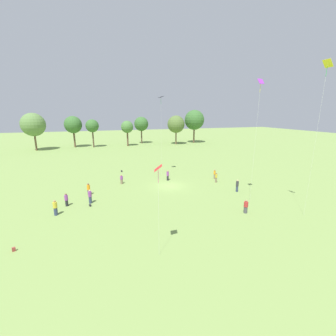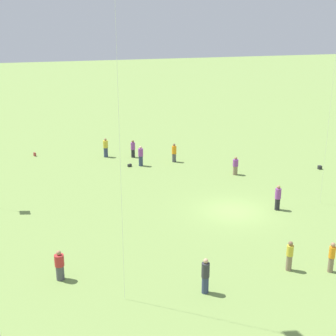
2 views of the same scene
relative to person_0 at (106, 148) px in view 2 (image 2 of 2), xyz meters
The scene contains 14 objects.
ground_plane 16.72m from the person_0, 20.89° to the left, with size 240.00×240.00×0.00m, color #7A994C.
person_0 is the anchor object (origin of this frame).
person_1 25.49m from the person_0, 16.55° to the left, with size 0.34×0.34×1.68m.
person_2 24.21m from the person_0, 12.62° to the left, with size 0.37×0.37×1.66m.
person_3 2.60m from the person_0, 69.53° to the left, with size 0.47×0.47×1.67m.
person_4 4.45m from the person_0, 33.57° to the left, with size 0.56×0.56×1.83m.
person_5 24.26m from the person_0, ahead, with size 0.46×0.46×1.84m.
person_6 21.82m from the person_0, 16.51° to the right, with size 0.67×0.67×1.62m.
person_7 6.65m from the person_0, 58.48° to the left, with size 0.55×0.55×1.73m.
person_8 12.70m from the person_0, 47.90° to the left, with size 0.59×0.59×1.56m.
person_9 18.55m from the person_0, 28.63° to the left, with size 0.57×0.57×1.78m.
picnic_bag_0 19.55m from the person_0, 61.23° to the left, with size 0.33×0.32×0.31m.
picnic_bag_1 4.01m from the person_0, 21.52° to the left, with size 0.31×0.39×0.24m.
picnic_bag_2 6.90m from the person_0, 110.14° to the right, with size 0.31×0.25×0.34m.
Camera 2 is at (26.78, -13.30, 12.64)m, focal length 50.00 mm.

